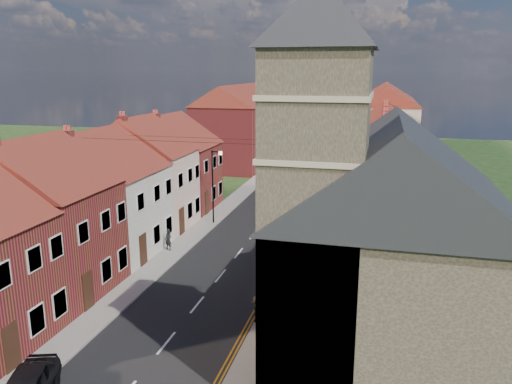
% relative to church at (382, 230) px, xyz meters
% --- Properties ---
extents(ground, '(160.00, 160.00, 0.00)m').
position_rel_church_xyz_m(ground, '(-9.36, -3.32, -5.88)').
color(ground, '#375625').
rests_on(ground, ground).
extents(road, '(7.00, 90.00, 0.02)m').
position_rel_church_xyz_m(road, '(-9.36, 26.68, -5.87)').
color(road, black).
rests_on(road, ground).
extents(pavement_left, '(1.80, 90.00, 0.12)m').
position_rel_church_xyz_m(pavement_left, '(-13.76, 26.68, -5.82)').
color(pavement_left, '#9D958F').
rests_on(pavement_left, ground).
extents(pavement_right, '(1.80, 90.00, 0.12)m').
position_rel_church_xyz_m(pavement_right, '(-4.96, 26.68, -5.82)').
color(pavement_right, '#9D958F').
rests_on(pavement_right, ground).
extents(church, '(11.25, 14.25, 15.20)m').
position_rel_church_xyz_m(church, '(0.00, 0.00, 0.00)').
color(church, '#3D362A').
rests_on(church, ground).
extents(cottage_r_tudor, '(8.30, 5.20, 9.00)m').
position_rel_church_xyz_m(cottage_r_tudor, '(-0.09, 9.37, -1.41)').
color(cottage_r_tudor, beige).
rests_on(cottage_r_tudor, ground).
extents(cottage_r_white_near, '(8.30, 6.00, 9.00)m').
position_rel_church_xyz_m(cottage_r_white_near, '(-0.06, 14.77, -1.40)').
color(cottage_r_white_near, beige).
rests_on(cottage_r_white_near, ground).
extents(cottage_r_cream_mid, '(8.30, 5.20, 9.00)m').
position_rel_church_xyz_m(cottage_r_cream_mid, '(-0.06, 20.17, -1.40)').
color(cottage_r_cream_mid, beige).
rests_on(cottage_r_cream_mid, ground).
extents(cottage_r_pink, '(8.30, 6.00, 9.00)m').
position_rel_church_xyz_m(cottage_r_pink, '(-0.06, 25.57, -1.40)').
color(cottage_r_pink, beige).
rests_on(cottage_r_pink, ground).
extents(cottage_r_white_far, '(8.30, 5.20, 9.00)m').
position_rel_church_xyz_m(cottage_r_white_far, '(-0.06, 30.97, -1.40)').
color(cottage_r_white_far, beige).
rests_on(cottage_r_white_far, ground).
extents(cottage_r_cream_far, '(8.30, 6.00, 9.00)m').
position_rel_church_xyz_m(cottage_r_cream_far, '(-0.06, 36.37, -1.40)').
color(cottage_r_cream_far, maroon).
rests_on(cottage_r_cream_far, ground).
extents(cottage_l_cream, '(8.30, 6.30, 9.10)m').
position_rel_church_xyz_m(cottage_l_cream, '(-18.66, 2.22, -1.35)').
color(cottage_l_cream, maroon).
rests_on(cottage_l_cream, ground).
extents(cottage_l_white, '(8.30, 6.90, 8.80)m').
position_rel_church_xyz_m(cottage_l_white, '(-18.66, 8.62, -1.51)').
color(cottage_l_white, white).
rests_on(cottage_l_white, ground).
extents(cottage_l_brick_mid, '(8.30, 5.70, 9.10)m').
position_rel_church_xyz_m(cottage_l_brick_mid, '(-18.66, 14.72, -1.35)').
color(cottage_l_brick_mid, beige).
rests_on(cottage_l_brick_mid, ground).
extents(cottage_l_pink, '(8.30, 6.30, 8.80)m').
position_rel_church_xyz_m(cottage_l_pink, '(-18.66, 20.52, -1.51)').
color(cottage_l_pink, maroon).
rests_on(cottage_l_pink, ground).
extents(block_right_far, '(8.30, 24.20, 10.50)m').
position_rel_church_xyz_m(block_right_far, '(-0.06, 51.68, -0.58)').
color(block_right_far, beige).
rests_on(block_right_far, ground).
extents(block_left_far, '(8.30, 24.20, 10.50)m').
position_rel_church_xyz_m(block_left_far, '(-18.66, 46.68, -0.58)').
color(block_left_far, maroon).
rests_on(block_left_far, ground).
extents(lamppost, '(0.88, 0.15, 6.00)m').
position_rel_church_xyz_m(lamppost, '(-13.17, 16.68, -2.34)').
color(lamppost, black).
rests_on(lamppost, pavement_left).
extents(car_mid, '(1.45, 3.87, 1.26)m').
position_rel_church_xyz_m(car_mid, '(-10.86, 27.42, -5.25)').
color(car_mid, '#979B9E').
rests_on(car_mid, ground).
extents(car_far, '(2.28, 4.73, 1.33)m').
position_rel_church_xyz_m(car_far, '(-11.48, 33.62, -5.21)').
color(car_far, navy).
rests_on(car_far, ground).
extents(car_distant, '(2.68, 4.62, 1.21)m').
position_rel_church_xyz_m(car_distant, '(-11.34, 53.52, -5.27)').
color(car_distant, gray).
rests_on(car_distant, ground).
extents(pedestrian_left, '(0.63, 0.51, 1.51)m').
position_rel_church_xyz_m(pedestrian_left, '(-14.18, 9.82, -5.00)').
color(pedestrian_left, black).
rests_on(pedestrian_left, pavement_left).
extents(pedestrian_right, '(0.95, 0.74, 1.93)m').
position_rel_church_xyz_m(pedestrian_right, '(-5.66, 1.56, -4.79)').
color(pedestrian_right, black).
rests_on(pedestrian_right, pavement_right).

